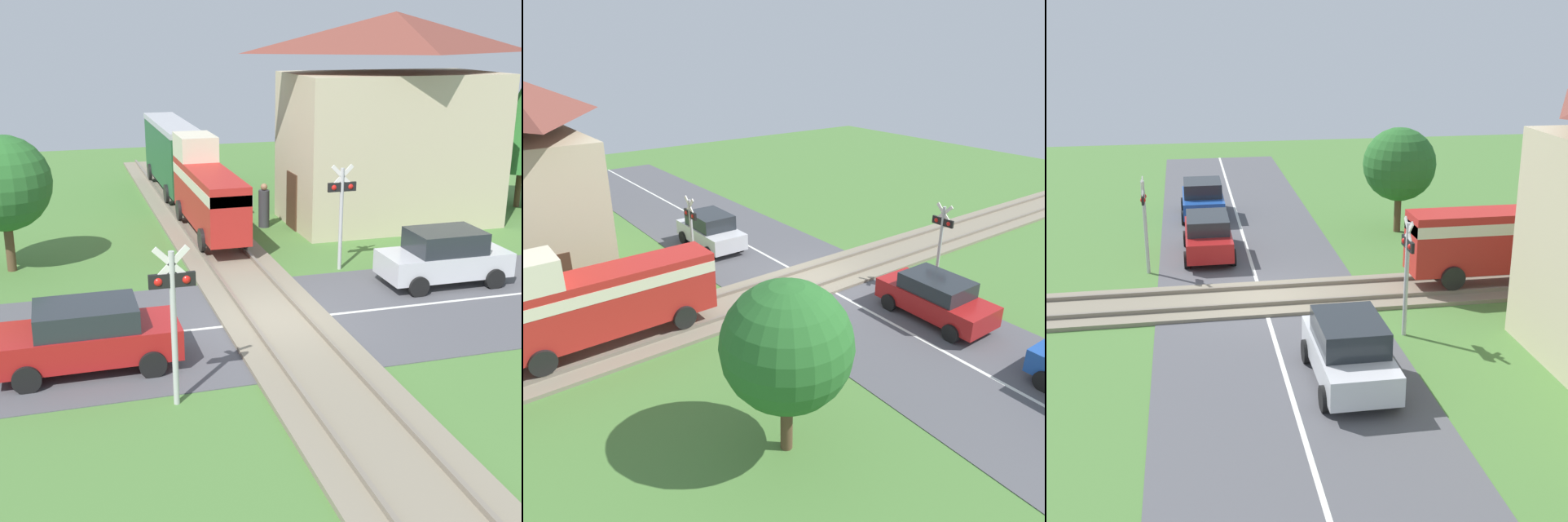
% 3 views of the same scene
% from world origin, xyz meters
% --- Properties ---
extents(ground_plane, '(60.00, 60.00, 0.00)m').
position_xyz_m(ground_plane, '(0.00, 0.00, 0.00)').
color(ground_plane, '#4C7A38').
extents(road_surface, '(48.00, 6.40, 0.02)m').
position_xyz_m(road_surface, '(0.00, 0.00, 0.01)').
color(road_surface, '#515156').
rests_on(road_surface, ground_plane).
extents(track_bed, '(2.80, 48.00, 0.24)m').
position_xyz_m(track_bed, '(0.00, 0.00, 0.07)').
color(track_bed, gray).
rests_on(track_bed, ground_plane).
extents(car_near_crossing, '(3.98, 1.79, 1.51)m').
position_xyz_m(car_near_crossing, '(-4.75, -1.44, 0.79)').
color(car_near_crossing, '#A81919').
rests_on(car_near_crossing, ground_plane).
extents(car_far_side, '(3.72, 1.82, 1.63)m').
position_xyz_m(car_far_side, '(5.57, 1.44, 0.83)').
color(car_far_side, silver).
rests_on(car_far_side, ground_plane).
extents(car_behind_queue, '(3.63, 1.90, 1.59)m').
position_xyz_m(car_behind_queue, '(-10.26, -1.44, 0.82)').
color(car_behind_queue, '#1E4CA8').
rests_on(car_behind_queue, ground_plane).
extents(crossing_signal_west_approach, '(0.90, 0.18, 3.29)m').
position_xyz_m(crossing_signal_west_approach, '(-3.17, -3.54, 2.10)').
color(crossing_signal_west_approach, '#B7B7B7').
rests_on(crossing_signal_west_approach, ground_plane).
extents(crossing_signal_east_approach, '(0.90, 0.18, 3.29)m').
position_xyz_m(crossing_signal_east_approach, '(3.17, 3.54, 2.10)').
color(crossing_signal_east_approach, '#B7B7B7').
rests_on(crossing_signal_east_approach, ground_plane).
extents(tree_roadside_hedge, '(2.89, 2.89, 4.19)m').
position_xyz_m(tree_roadside_hedge, '(-6.64, 6.21, 2.74)').
color(tree_roadside_hedge, brown).
rests_on(tree_roadside_hedge, ground_plane).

